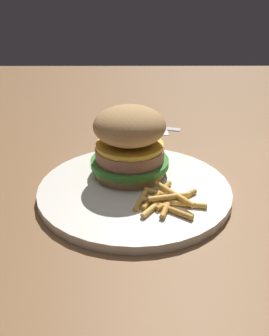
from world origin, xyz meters
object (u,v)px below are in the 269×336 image
(sandwich, at_px, (130,142))
(fork, at_px, (136,124))
(napkin, at_px, (137,125))
(plate, at_px, (134,192))
(fries_pile, at_px, (166,200))

(sandwich, bearing_deg, fork, -2.84)
(napkin, bearing_deg, plate, 178.69)
(fries_pile, bearing_deg, napkin, 6.12)
(plate, xyz_separation_m, fork, (0.27, -0.00, -0.00))
(fries_pile, relative_size, fork, 0.55)
(sandwich, xyz_separation_m, fries_pile, (-0.08, -0.05, -0.04))
(napkin, xyz_separation_m, fork, (0.00, 0.00, 0.00))
(fries_pile, bearing_deg, fork, 6.39)
(fork, bearing_deg, sandwich, 177.16)
(plate, height_order, fries_pile, fries_pile)
(napkin, distance_m, fork, 0.00)
(napkin, bearing_deg, fries_pile, -173.88)
(fries_pile, bearing_deg, plate, 44.40)
(sandwich, bearing_deg, plate, -170.89)
(plate, distance_m, sandwich, 0.07)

